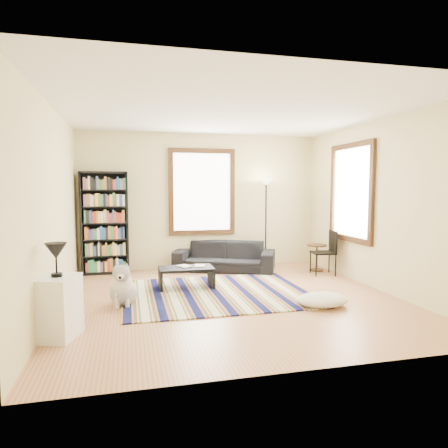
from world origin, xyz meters
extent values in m
cube|color=tan|center=(0.00, 0.00, -0.05)|extent=(5.00, 5.00, 0.10)
cube|color=white|center=(0.00, 0.00, 2.85)|extent=(5.00, 5.00, 0.10)
cube|color=beige|center=(0.00, 2.55, 1.40)|extent=(5.00, 0.10, 2.80)
cube|color=beige|center=(0.00, -2.55, 1.40)|extent=(5.00, 0.10, 2.80)
cube|color=beige|center=(-2.55, 0.00, 1.40)|extent=(0.10, 5.00, 2.80)
cube|color=beige|center=(2.55, 0.00, 1.40)|extent=(0.10, 5.00, 2.80)
cube|color=white|center=(0.00, 2.47, 1.60)|extent=(1.20, 0.06, 1.60)
cube|color=white|center=(2.47, 0.80, 1.60)|extent=(0.06, 1.20, 1.60)
cube|color=#0C0E3C|center=(-0.17, 0.34, 0.01)|extent=(2.93, 2.35, 0.02)
imported|color=black|center=(0.38, 2.05, 0.29)|extent=(2.17, 1.53, 0.59)
cube|color=black|center=(-1.96, 2.32, 1.00)|extent=(0.90, 0.30, 2.00)
cube|color=black|center=(-0.59, 0.78, 0.18)|extent=(0.92, 0.55, 0.36)
imported|color=beige|center=(-0.69, 0.78, 0.37)|extent=(0.29, 0.26, 0.02)
imported|color=beige|center=(-0.44, 0.83, 0.37)|extent=(0.23, 0.27, 0.02)
ellipsoid|color=silver|center=(1.16, -0.68, 0.09)|extent=(0.91, 0.81, 0.19)
cylinder|color=#3F230F|center=(2.20, 1.57, 0.27)|extent=(0.51, 0.51, 0.54)
cube|color=black|center=(2.15, 1.22, 0.43)|extent=(0.47, 0.46, 0.86)
cube|color=white|center=(-2.30, -1.09, 0.35)|extent=(0.51, 0.59, 0.70)
camera|label=1|loc=(-1.51, -5.78, 1.69)|focal=32.00mm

